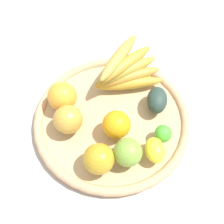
{
  "coord_description": "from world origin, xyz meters",
  "views": [
    {
      "loc": [
        0.36,
        0.1,
        0.66
      ],
      "look_at": [
        0.0,
        0.0,
        0.05
      ],
      "focal_mm": 45.58,
      "sensor_mm": 36.0,
      "label": 1
    }
  ],
  "objects": [
    {
      "name": "lime_0",
      "position": [
        0.03,
        0.14,
        0.05
      ],
      "size": [
        0.06,
        0.06,
        0.04
      ],
      "primitive_type": "sphere",
      "rotation": [
        0.0,
        0.0,
        2.33
      ],
      "color": "green",
      "rests_on": "basket"
    },
    {
      "name": "orange_1",
      "position": [
        0.04,
        0.02,
        0.07
      ],
      "size": [
        0.09,
        0.09,
        0.07
      ],
      "primitive_type": "sphere",
      "rotation": [
        0.0,
        0.0,
        5.15
      ],
      "color": "orange",
      "rests_on": "basket"
    },
    {
      "name": "basket",
      "position": [
        0.0,
        0.0,
        0.02
      ],
      "size": [
        0.41,
        0.41,
        0.03
      ],
      "color": "tan",
      "rests_on": "ground_plane"
    },
    {
      "name": "banana_bunch",
      "position": [
        -0.12,
        0.0,
        0.08
      ],
      "size": [
        0.19,
        0.18,
        0.09
      ],
      "color": "gold",
      "rests_on": "basket"
    },
    {
      "name": "apple_0",
      "position": [
        0.1,
        0.07,
        0.06
      ],
      "size": [
        0.07,
        0.07,
        0.07
      ],
      "primitive_type": "sphere",
      "rotation": [
        0.0,
        0.0,
        6.22
      ],
      "color": "#76A039",
      "rests_on": "basket"
    },
    {
      "name": "apple_2",
      "position": [
        0.14,
        0.01,
        0.07
      ],
      "size": [
        0.09,
        0.09,
        0.07
      ],
      "primitive_type": "sphere",
      "rotation": [
        0.0,
        0.0,
        0.22
      ],
      "color": "#B68C20",
      "rests_on": "basket"
    },
    {
      "name": "avocado",
      "position": [
        -0.06,
        0.1,
        0.06
      ],
      "size": [
        0.08,
        0.06,
        0.05
      ],
      "primitive_type": "ellipsoid",
      "rotation": [
        0.0,
        0.0,
        0.14
      ],
      "color": "#263930",
      "rests_on": "basket"
    },
    {
      "name": "apple_1",
      "position": [
        0.06,
        -0.09,
        0.07
      ],
      "size": [
        0.08,
        0.08,
        0.07
      ],
      "primitive_type": "sphere",
      "rotation": [
        0.0,
        0.0,
        6.12
      ],
      "color": "gold",
      "rests_on": "basket"
    },
    {
      "name": "ground_plane",
      "position": [
        0.0,
        0.0,
        0.0
      ],
      "size": [
        2.4,
        2.4,
        0.0
      ],
      "primitive_type": "plane",
      "color": "#B7ADA3",
      "rests_on": "ground"
    },
    {
      "name": "orange_0",
      "position": [
        -0.0,
        -0.13,
        0.07
      ],
      "size": [
        0.1,
        0.1,
        0.07
      ],
      "primitive_type": "sphere",
      "rotation": [
        0.0,
        0.0,
        1.94
      ],
      "color": "orange",
      "rests_on": "basket"
    },
    {
      "name": "lemon_0",
      "position": [
        0.08,
        0.12,
        0.05
      ],
      "size": [
        0.08,
        0.07,
        0.05
      ],
      "primitive_type": "ellipsoid",
      "rotation": [
        0.0,
        0.0,
        3.54
      ],
      "color": "yellow",
      "rests_on": "basket"
    }
  ]
}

